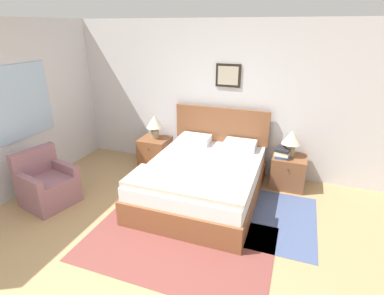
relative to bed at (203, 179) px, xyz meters
name	(u,v)px	position (x,y,z in m)	size (l,w,h in m)	color
ground_plane	(119,286)	(-0.26, -1.96, -0.31)	(16.00, 16.00, 0.00)	tan
wall_back	(210,98)	(-0.26, 1.14, 0.99)	(7.37, 0.09, 2.60)	silver
wall_left	(27,106)	(-2.77, -0.44, 1.00)	(0.08, 5.47, 2.60)	silver
area_rug_main	(177,243)	(0.06, -1.16, -0.30)	(2.29, 1.46, 0.01)	brown
area_rug_bedside	(280,220)	(1.20, -0.23, -0.30)	(0.95, 1.46, 0.01)	#47567F
bed	(203,179)	(0.00, 0.00, 0.00)	(1.66, 2.15, 1.17)	brown
armchair	(47,185)	(-2.11, -0.96, -0.02)	(0.78, 0.79, 0.82)	#8E606B
nightstand_near_window	(155,151)	(-1.21, 0.81, -0.04)	(0.53, 0.53, 0.53)	brown
nightstand_by_door	(288,171)	(1.21, 0.81, -0.04)	(0.53, 0.53, 0.53)	brown
table_lamp_near_window	(154,123)	(-1.21, 0.84, 0.51)	(0.30, 0.30, 0.43)	gray
table_lamp_by_door	(292,139)	(1.20, 0.84, 0.51)	(0.30, 0.30, 0.43)	gray
book_thick_bottom	(282,155)	(1.09, 0.76, 0.24)	(0.23, 0.27, 0.04)	#335693
book_hardcover_middle	(283,154)	(1.09, 0.76, 0.28)	(0.24, 0.30, 0.03)	silver
book_novel_upper	(283,152)	(1.09, 0.76, 0.31)	(0.25, 0.26, 0.04)	beige
book_slim_near_top	(283,149)	(1.09, 0.76, 0.35)	(0.26, 0.28, 0.04)	#232328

